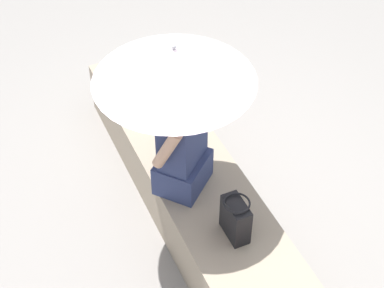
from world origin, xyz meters
name	(u,v)px	position (x,y,z in m)	size (l,w,h in m)	color
ground_plane	(200,224)	(0.00, 0.00, 0.00)	(14.00, 14.00, 0.00)	gray
stone_bench	(201,204)	(0.00, 0.00, 0.21)	(3.08, 0.58, 0.43)	gray
person_seated	(182,140)	(-0.04, -0.11, 0.81)	(0.46, 0.49, 0.90)	navy
parasol	(174,65)	(-0.03, -0.16, 1.40)	(0.92, 0.92, 1.10)	#B7B7BC
tote_bag_canvas	(163,81)	(-0.91, 0.11, 0.59)	(0.24, 0.18, 0.34)	#B2333D
shoulder_bag_spare	(236,219)	(0.46, 0.01, 0.57)	(0.21, 0.16, 0.28)	black
magazine	(168,126)	(-0.59, 0.01, 0.43)	(0.28, 0.20, 0.01)	#339ED1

